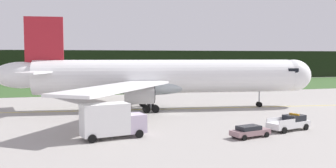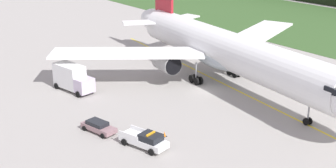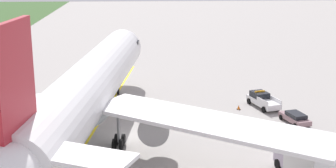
% 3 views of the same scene
% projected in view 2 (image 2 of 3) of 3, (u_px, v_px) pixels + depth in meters
% --- Properties ---
extents(ground, '(320.00, 320.00, 0.00)m').
position_uv_depth(ground, '(203.00, 91.00, 65.34)').
color(ground, '#9C9792').
extents(taxiway_centerline_main, '(67.18, 8.45, 0.01)m').
position_uv_depth(taxiway_centerline_main, '(227.00, 85.00, 67.43)').
color(taxiway_centerline_main, yellow).
rests_on(taxiway_centerline_main, ground).
extents(airliner, '(52.62, 47.08, 14.86)m').
position_uv_depth(airliner, '(226.00, 51.00, 66.27)').
color(airliner, white).
rests_on(airliner, ground).
extents(ops_pickup_truck, '(5.91, 3.46, 1.94)m').
position_uv_depth(ops_pickup_truck, '(145.00, 140.00, 48.48)').
color(ops_pickup_truck, white).
rests_on(ops_pickup_truck, ground).
extents(catering_truck, '(7.16, 3.79, 3.95)m').
position_uv_depth(catering_truck, '(72.00, 78.00, 64.74)').
color(catering_truck, silver).
rests_on(catering_truck, ground).
extents(staff_car, '(4.75, 2.76, 1.30)m').
position_uv_depth(staff_car, '(98.00, 126.00, 52.18)').
color(staff_car, gray).
rests_on(staff_car, ground).
extents(apron_cone, '(0.47, 0.47, 0.60)m').
position_uv_depth(apron_cone, '(164.00, 134.00, 51.19)').
color(apron_cone, black).
rests_on(apron_cone, ground).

